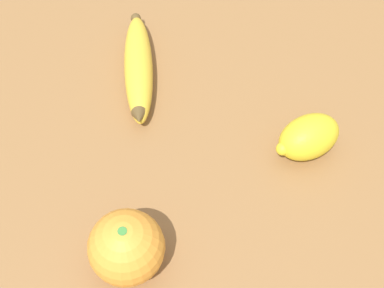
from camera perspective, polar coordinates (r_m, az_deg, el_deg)
The scene contains 4 objects.
ground_plane at distance 0.77m, azimuth -3.46°, elevation 8.70°, with size 3.00×3.00×0.00m, color olive.
banana at distance 0.74m, azimuth -5.83°, elevation 8.15°, with size 0.15×0.18×0.04m.
orange at distance 0.58m, azimuth -7.00°, elevation -10.89°, with size 0.08×0.08×0.08m.
lemon at distance 0.67m, azimuth 12.31°, elevation 0.72°, with size 0.09×0.07×0.05m.
Camera 1 is at (-0.32, -0.41, 0.57)m, focal length 50.00 mm.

